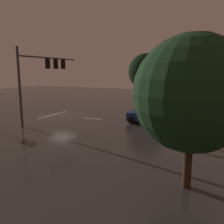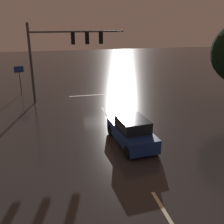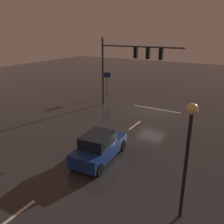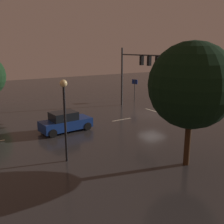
% 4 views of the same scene
% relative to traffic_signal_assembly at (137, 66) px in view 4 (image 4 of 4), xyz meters
% --- Properties ---
extents(ground_plane, '(80.00, 80.00, 0.00)m').
position_rel_traffic_signal_assembly_xyz_m(ground_plane, '(-2.68, -0.09, -4.90)').
color(ground_plane, '#2D2B2B').
extents(traffic_signal_assembly, '(8.36, 0.47, 6.93)m').
position_rel_traffic_signal_assembly_xyz_m(traffic_signal_assembly, '(0.00, 0.00, 0.00)').
color(traffic_signal_assembly, '#383A3D').
rests_on(traffic_signal_assembly, ground_plane).
extents(lane_dash_far, '(0.16, 2.20, 0.01)m').
position_rel_traffic_signal_assembly_xyz_m(lane_dash_far, '(-2.68, 3.91, -4.90)').
color(lane_dash_far, beige).
rests_on(lane_dash_far, ground_plane).
extents(lane_dash_mid, '(0.16, 2.20, 0.01)m').
position_rel_traffic_signal_assembly_xyz_m(lane_dash_mid, '(-2.68, 9.91, -4.90)').
color(lane_dash_mid, beige).
rests_on(lane_dash_mid, ground_plane).
extents(stop_bar, '(5.00, 0.16, 0.01)m').
position_rel_traffic_signal_assembly_xyz_m(stop_bar, '(-2.68, -1.19, -4.90)').
color(stop_bar, beige).
rests_on(stop_bar, ground_plane).
extents(car_approaching, '(2.22, 4.48, 1.70)m').
position_rel_traffic_signal_assembly_xyz_m(car_approaching, '(-3.15, 9.99, -4.11)').
color(car_approaching, navy).
rests_on(car_approaching, ground_plane).
extents(street_lamp_left_kerb, '(0.44, 0.44, 5.08)m').
position_rel_traffic_signal_assembly_xyz_m(street_lamp_left_kerb, '(-8.81, 12.26, -1.35)').
color(street_lamp_left_kerb, black).
rests_on(street_lamp_left_kerb, ground_plane).
extents(route_sign, '(0.88, 0.30, 2.88)m').
position_rel_traffic_signal_assembly_xyz_m(route_sign, '(4.42, -3.04, -2.83)').
color(route_sign, '#383A3D').
rests_on(route_sign, ground_plane).
extents(tree_left_near, '(4.94, 4.94, 7.28)m').
position_rel_traffic_signal_assembly_xyz_m(tree_left_near, '(-13.11, 6.35, -0.11)').
color(tree_left_near, '#382314').
rests_on(tree_left_near, ground_plane).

